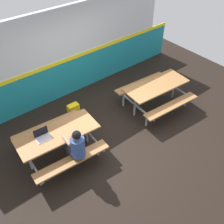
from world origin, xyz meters
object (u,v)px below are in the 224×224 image
at_px(student_nearer, 76,146).
at_px(laptop_silver, 42,136).
at_px(picnic_table_left, 58,138).
at_px(backpack_dark, 74,111).
at_px(picnic_table_right, 156,90).

distance_m(student_nearer, laptop_silver, 0.77).
height_order(picnic_table_left, student_nearer, student_nearer).
relative_size(picnic_table_left, backpack_dark, 4.23).
height_order(picnic_table_left, backpack_dark, picnic_table_left).
xyz_separation_m(picnic_table_left, laptop_silver, (-0.31, 0.06, 0.21)).
relative_size(student_nearer, laptop_silver, 3.60).
xyz_separation_m(picnic_table_left, backpack_dark, (0.97, 0.93, -0.36)).
xyz_separation_m(laptop_silver, backpack_dark, (1.28, 0.87, -0.57)).
distance_m(picnic_table_left, laptop_silver, 0.38).
bearing_deg(backpack_dark, picnic_table_right, -26.52).
height_order(picnic_table_right, laptop_silver, laptop_silver).
height_order(laptop_silver, backpack_dark, laptop_silver).
bearing_deg(backpack_dark, laptop_silver, -145.80).
height_order(student_nearer, backpack_dark, student_nearer).
xyz_separation_m(picnic_table_right, backpack_dark, (-2.06, 1.03, -0.36)).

